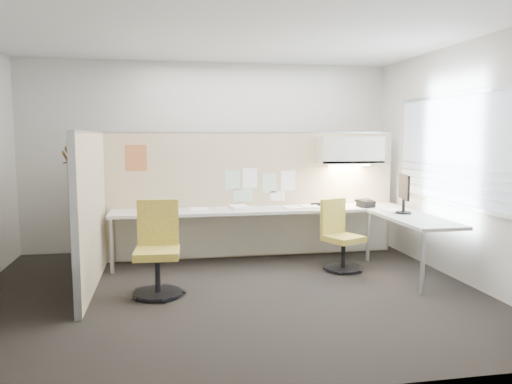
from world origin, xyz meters
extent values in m
cube|color=black|center=(0.00, 0.00, -0.01)|extent=(5.50, 4.50, 0.01)
cube|color=white|center=(0.00, 0.00, 2.80)|extent=(5.50, 4.50, 0.01)
cube|color=beige|center=(0.00, 2.25, 1.40)|extent=(5.50, 0.02, 2.80)
cube|color=beige|center=(0.00, -2.25, 1.40)|extent=(5.50, 0.02, 2.80)
cube|color=beige|center=(2.75, 0.00, 1.40)|extent=(0.02, 4.50, 2.80)
cube|color=#A7B4C2|center=(2.73, 0.00, 1.55)|extent=(0.01, 2.80, 1.30)
cube|color=tan|center=(0.55, 1.60, 0.88)|extent=(4.10, 0.06, 1.75)
cube|color=tan|center=(-1.50, 0.50, 0.88)|extent=(0.06, 2.20, 1.75)
cube|color=beige|center=(0.60, 1.27, 0.71)|extent=(4.00, 0.60, 0.04)
cube|color=beige|center=(2.30, 0.23, 0.71)|extent=(0.60, 1.47, 0.04)
cube|color=beige|center=(0.60, 1.54, 0.34)|extent=(3.90, 0.02, 0.64)
cylinder|color=#A5A8AA|center=(-1.35, 1.02, 0.34)|extent=(0.05, 0.05, 0.69)
cylinder|color=#A5A8AA|center=(2.05, -0.45, 0.34)|extent=(0.05, 0.05, 0.69)
cylinder|color=#A5A8AA|center=(2.05, 1.02, 0.34)|extent=(0.05, 0.05, 0.69)
cube|color=beige|center=(1.90, 1.39, 1.51)|extent=(0.90, 0.36, 0.38)
cube|color=#FFEABF|center=(1.90, 1.39, 1.30)|extent=(0.60, 0.06, 0.02)
cube|color=#8CBF8C|center=(0.25, 1.57, 1.10)|extent=(0.21, 0.00, 0.28)
cube|color=white|center=(0.50, 1.57, 1.12)|extent=(0.21, 0.00, 0.28)
cube|color=#8CBF8C|center=(0.78, 1.57, 1.05)|extent=(0.21, 0.00, 0.28)
cube|color=white|center=(1.05, 1.57, 1.08)|extent=(0.21, 0.00, 0.28)
cube|color=#8CBF8C|center=(0.40, 1.57, 0.88)|extent=(0.28, 0.00, 0.18)
cube|color=white|center=(0.90, 1.57, 0.86)|extent=(0.21, 0.00, 0.14)
cube|color=orange|center=(-1.05, 1.57, 1.42)|extent=(0.28, 0.00, 0.35)
cylinder|color=black|center=(-0.78, 0.01, 0.03)|extent=(0.53, 0.53, 0.03)
cylinder|color=black|center=(-0.78, 0.01, 0.23)|extent=(0.06, 0.06, 0.41)
cube|color=#D5C94F|center=(-0.78, 0.01, 0.47)|extent=(0.50, 0.50, 0.08)
cube|color=#D5C94F|center=(-0.76, 0.23, 0.77)|extent=(0.45, 0.09, 0.51)
cylinder|color=black|center=(1.54, 0.61, 0.03)|extent=(0.47, 0.47, 0.03)
cylinder|color=black|center=(1.54, 0.61, 0.21)|extent=(0.05, 0.05, 0.36)
cube|color=#D5C94F|center=(1.54, 0.61, 0.42)|extent=(0.55, 0.55, 0.07)
cube|color=#D5C94F|center=(1.46, 0.79, 0.68)|extent=(0.38, 0.21, 0.45)
cylinder|color=black|center=(2.30, 0.52, 0.74)|extent=(0.20, 0.20, 0.02)
cylinder|color=black|center=(2.30, 0.52, 0.83)|extent=(0.04, 0.04, 0.18)
cube|color=black|center=(2.30, 0.52, 1.07)|extent=(0.14, 0.46, 0.31)
cube|color=black|center=(2.30, 0.52, 1.07)|extent=(0.10, 0.42, 0.27)
cube|color=black|center=(2.06, 1.14, 0.78)|extent=(0.25, 0.25, 0.12)
cylinder|color=black|center=(1.97, 1.16, 0.81)|extent=(0.09, 0.17, 0.04)
cube|color=black|center=(1.39, 1.34, 0.76)|extent=(0.15, 0.07, 0.05)
cube|color=black|center=(1.68, 1.25, 0.76)|extent=(0.11, 0.08, 0.06)
cube|color=silver|center=(-1.50, -0.28, 1.77)|extent=(0.14, 0.02, 0.02)
cylinder|color=silver|center=(-1.57, -0.28, 1.69)|extent=(0.02, 0.02, 0.14)
cube|color=#AD7F4C|center=(-1.57, -0.28, 1.56)|extent=(0.02, 0.43, 0.12)
cube|color=#AD7F4C|center=(-1.60, -0.25, 1.52)|extent=(0.02, 0.43, 0.12)
cube|color=#93929B|center=(-1.58, -0.33, 0.94)|extent=(0.01, 0.07, 1.08)
cube|color=white|center=(-0.79, 1.27, 0.74)|extent=(0.29, 0.35, 0.03)
cube|color=white|center=(-0.23, 1.31, 0.74)|extent=(0.23, 0.30, 0.02)
cube|color=white|center=(0.31, 1.25, 0.75)|extent=(0.27, 0.33, 0.05)
cube|color=white|center=(1.03, 1.26, 0.74)|extent=(0.26, 0.32, 0.02)
cube|color=white|center=(1.28, 1.23, 0.74)|extent=(0.24, 0.31, 0.03)
cube|color=white|center=(2.25, 0.70, 0.74)|extent=(0.27, 0.33, 0.02)
camera|label=1|loc=(-0.69, -5.31, 1.72)|focal=35.00mm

